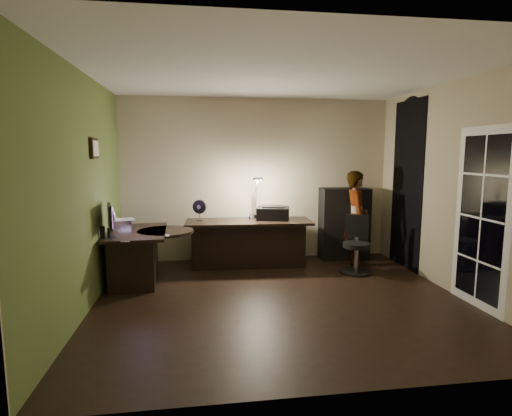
{
  "coord_description": "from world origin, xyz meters",
  "views": [
    {
      "loc": [
        -0.96,
        -4.66,
        1.79
      ],
      "look_at": [
        -0.15,
        1.05,
        1.0
      ],
      "focal_mm": 28.0,
      "sensor_mm": 36.0,
      "label": 1
    }
  ],
  "objects": [
    {
      "name": "framed_picture",
      "position": [
        -2.22,
        0.45,
        1.85
      ],
      "size": [
        0.04,
        0.3,
        0.25
      ],
      "primitive_type": "cube",
      "color": "black",
      "rests_on": "wall_left"
    },
    {
      "name": "wall_front",
      "position": [
        0.0,
        -2.0,
        1.35
      ],
      "size": [
        4.5,
        0.01,
        2.7
      ],
      "primitive_type": "cube",
      "color": "tan",
      "rests_on": "floor"
    },
    {
      "name": "printer",
      "position": [
        0.2,
        1.57,
        0.85
      ],
      "size": [
        0.58,
        0.5,
        0.22
      ],
      "primitive_type": "cube",
      "rotation": [
        0.0,
        0.0,
        -0.24
      ],
      "color": "black",
      "rests_on": "desk_right"
    },
    {
      "name": "wall_left",
      "position": [
        -2.25,
        0.0,
        1.35
      ],
      "size": [
        0.01,
        4.0,
        2.7
      ],
      "primitive_type": "cube",
      "color": "tan",
      "rests_on": "floor"
    },
    {
      "name": "office_chair",
      "position": [
        1.36,
        0.92,
        0.43
      ],
      "size": [
        0.62,
        0.62,
        0.86
      ],
      "primitive_type": "cube",
      "rotation": [
        0.0,
        0.0,
        -0.37
      ],
      "color": "black",
      "rests_on": "floor"
    },
    {
      "name": "laptop",
      "position": [
        -2.07,
        1.29,
        0.94
      ],
      "size": [
        0.39,
        0.38,
        0.22
      ],
      "primitive_type": "cube",
      "rotation": [
        0.0,
        0.0,
        0.33
      ],
      "color": "silver",
      "rests_on": "laptop_stand"
    },
    {
      "name": "arched_doorway",
      "position": [
        2.24,
        1.15,
        1.3
      ],
      "size": [
        0.01,
        0.9,
        2.6
      ],
      "primitive_type": "cube",
      "color": "black",
      "rests_on": "floor"
    },
    {
      "name": "wall_back",
      "position": [
        0.0,
        2.0,
        1.35
      ],
      "size": [
        4.5,
        0.01,
        2.7
      ],
      "primitive_type": "cube",
      "color": "tan",
      "rests_on": "floor"
    },
    {
      "name": "french_door",
      "position": [
        2.24,
        -0.55,
        1.05
      ],
      "size": [
        0.02,
        0.92,
        2.1
      ],
      "primitive_type": "cube",
      "color": "white",
      "rests_on": "floor"
    },
    {
      "name": "person",
      "position": [
        1.54,
        1.44,
        0.76
      ],
      "size": [
        0.46,
        0.6,
        1.51
      ],
      "primitive_type": "imported",
      "rotation": [
        0.0,
        0.0,
        1.38
      ],
      "color": "#D8A88C",
      "rests_on": "floor"
    },
    {
      "name": "pen",
      "position": [
        -1.75,
        0.44,
        0.72
      ],
      "size": [
        0.05,
        0.12,
        0.01
      ],
      "primitive_type": "cube",
      "rotation": [
        0.0,
        0.0,
        0.33
      ],
      "color": "black",
      "rests_on": "desk_left"
    },
    {
      "name": "wall_right",
      "position": [
        2.25,
        0.0,
        1.35
      ],
      "size": [
        0.01,
        4.0,
        2.7
      ],
      "primitive_type": "cube",
      "color": "tan",
      "rests_on": "floor"
    },
    {
      "name": "speaker",
      "position": [
        -2.19,
        0.55,
        0.79
      ],
      "size": [
        0.07,
        0.07,
        0.16
      ],
      "primitive_type": "cylinder",
      "rotation": [
        0.0,
        0.0,
        0.16
      ],
      "color": "black",
      "rests_on": "desk_left"
    },
    {
      "name": "laptop_stand",
      "position": [
        -2.11,
        1.29,
        0.77
      ],
      "size": [
        0.32,
        0.29,
        0.11
      ],
      "primitive_type": "cube",
      "rotation": [
        0.0,
        0.0,
        0.34
      ],
      "color": "silver",
      "rests_on": "desk_left"
    },
    {
      "name": "ceiling",
      "position": [
        0.0,
        0.0,
        2.71
      ],
      "size": [
        4.5,
        4.0,
        0.01
      ],
      "primitive_type": "cube",
      "color": "silver",
      "rests_on": "floor"
    },
    {
      "name": "cabinet",
      "position": [
        1.47,
        1.78,
        0.6
      ],
      "size": [
        0.82,
        0.44,
        1.21
      ],
      "primitive_type": "cube",
      "rotation": [
        0.0,
        0.0,
        -0.04
      ],
      "color": "black",
      "rests_on": "floor"
    },
    {
      "name": "desk_right",
      "position": [
        -0.2,
        1.5,
        0.37
      ],
      "size": [
        2.0,
        0.78,
        0.74
      ],
      "primitive_type": "cube",
      "rotation": [
        0.0,
        0.0,
        -0.05
      ],
      "color": "black",
      "rests_on": "floor"
    },
    {
      "name": "headphones",
      "position": [
        -0.09,
        1.69,
        0.78
      ],
      "size": [
        0.2,
        0.11,
        0.09
      ],
      "primitive_type": "cube",
      "rotation": [
        0.0,
        0.0,
        -0.16
      ],
      "color": "navy",
      "rests_on": "desk_right"
    },
    {
      "name": "desk_fan",
      "position": [
        -0.97,
        1.6,
        0.9
      ],
      "size": [
        0.25,
        0.19,
        0.34
      ],
      "primitive_type": "cube",
      "rotation": [
        0.0,
        0.0,
        -0.39
      ],
      "color": "black",
      "rests_on": "desk_right"
    },
    {
      "name": "desk_lamp",
      "position": [
        -0.06,
        1.72,
        1.1
      ],
      "size": [
        0.3,
        0.38,
        0.74
      ],
      "primitive_type": "cube",
      "rotation": [
        0.0,
        0.0,
        -0.41
      ],
      "color": "black",
      "rests_on": "desk_right"
    },
    {
      "name": "floor",
      "position": [
        0.0,
        0.0,
        -0.01
      ],
      "size": [
        4.5,
        4.0,
        0.01
      ],
      "primitive_type": "cube",
      "color": "black",
      "rests_on": "ground"
    },
    {
      "name": "phone",
      "position": [
        -1.49,
        1.0,
        0.72
      ],
      "size": [
        0.08,
        0.13,
        0.01
      ],
      "primitive_type": "cube",
      "rotation": [
        0.0,
        0.0,
        -0.09
      ],
      "color": "black",
      "rests_on": "desk_left"
    },
    {
      "name": "mouse",
      "position": [
        -1.39,
        0.53,
        0.73
      ],
      "size": [
        0.09,
        0.11,
        0.03
      ],
      "primitive_type": "ellipsoid",
      "rotation": [
        0.0,
        0.0,
        0.41
      ],
      "color": "silver",
      "rests_on": "desk_left"
    },
    {
      "name": "desk_left",
      "position": [
        -1.83,
        0.94,
        0.36
      ],
      "size": [
        0.84,
        1.29,
        0.73
      ],
      "primitive_type": "cube",
      "rotation": [
        0.0,
        0.0,
        0.05
      ],
      "color": "black",
      "rests_on": "floor"
    },
    {
      "name": "green_wall_overlay",
      "position": [
        -2.24,
        0.0,
        1.35
      ],
      "size": [
        0.0,
        4.0,
        2.7
      ],
      "primitive_type": "cube",
      "color": "#52662E",
      "rests_on": "floor"
    },
    {
      "name": "monitor",
      "position": [
        -2.12,
        0.56,
        0.87
      ],
      "size": [
        0.21,
        0.49,
        0.32
      ],
      "primitive_type": "cube",
      "rotation": [
        0.0,
        0.0,
        0.26
      ],
      "color": "black",
      "rests_on": "desk_left"
    },
    {
      "name": "notepad",
      "position": [
        -1.88,
        0.39,
        0.72
      ],
      "size": [
        0.17,
        0.22,
        0.01
      ],
      "primitive_type": "cube",
      "rotation": [
        0.0,
        0.0,
        -0.19
      ],
      "color": "silver",
      "rests_on": "desk_left"
    }
  ]
}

